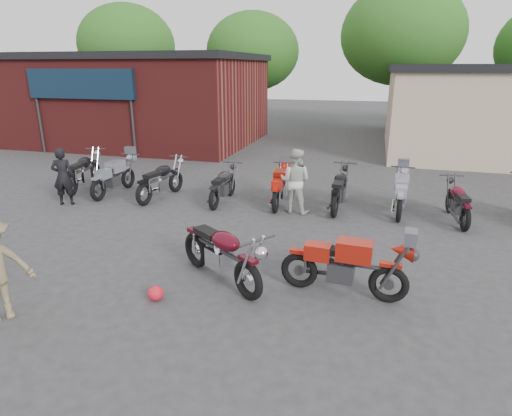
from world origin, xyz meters
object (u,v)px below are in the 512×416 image
(row_bike_2, at_px, (161,178))
(row_bike_4, at_px, (280,185))
(row_bike_0, at_px, (83,169))
(row_bike_7, at_px, (458,200))
(person_dark, at_px, (63,177))
(row_bike_5, at_px, (340,187))
(person_light, at_px, (295,181))
(row_bike_3, at_px, (223,183))
(helmet, at_px, (156,293))
(row_bike_6, at_px, (401,191))
(sportbike, at_px, (346,263))
(vintage_motorcycle, at_px, (221,250))
(row_bike_1, at_px, (114,175))

(row_bike_2, bearing_deg, row_bike_4, -75.09)
(row_bike_0, height_order, row_bike_4, row_bike_0)
(row_bike_2, relative_size, row_bike_7, 1.10)
(person_dark, distance_m, row_bike_5, 7.59)
(row_bike_7, bearing_deg, person_light, 89.70)
(person_dark, distance_m, row_bike_3, 4.40)
(helmet, height_order, row_bike_6, row_bike_6)
(row_bike_4, bearing_deg, row_bike_0, 85.89)
(row_bike_6, relative_size, row_bike_7, 1.07)
(row_bike_5, bearing_deg, helmet, 159.39)
(sportbike, bearing_deg, row_bike_2, 146.76)
(person_dark, relative_size, row_bike_3, 0.84)
(vintage_motorcycle, height_order, row_bike_5, vintage_motorcycle)
(row_bike_1, distance_m, row_bike_6, 8.25)
(helmet, height_order, row_bike_3, row_bike_3)
(vintage_motorcycle, xyz_separation_m, row_bike_6, (3.20, 4.90, -0.05))
(person_light, relative_size, row_bike_3, 0.89)
(sportbike, height_order, person_light, person_light)
(row_bike_7, bearing_deg, person_dark, 92.19)
(vintage_motorcycle, bearing_deg, helmet, -99.87)
(row_bike_7, bearing_deg, row_bike_4, 82.39)
(row_bike_2, relative_size, row_bike_5, 0.99)
(sportbike, height_order, row_bike_6, sportbike)
(row_bike_0, relative_size, row_bike_2, 1.03)
(row_bike_2, bearing_deg, row_bike_0, 93.56)
(helmet, height_order, person_dark, person_dark)
(row_bike_0, bearing_deg, person_light, -104.10)
(person_dark, bearing_deg, row_bike_1, -141.76)
(row_bike_0, xyz_separation_m, row_bike_1, (1.27, -0.29, -0.02))
(row_bike_1, height_order, row_bike_2, row_bike_2)
(row_bike_5, relative_size, row_bike_7, 1.11)
(row_bike_6, bearing_deg, row_bike_2, 97.33)
(person_dark, height_order, row_bike_4, person_dark)
(helmet, xyz_separation_m, row_bike_7, (5.40, 5.46, 0.42))
(row_bike_3, xyz_separation_m, row_bike_6, (4.79, 0.38, 0.03))
(person_dark, relative_size, row_bike_1, 0.78)
(row_bike_7, bearing_deg, row_bike_5, 79.77)
(person_light, bearing_deg, row_bike_6, -158.54)
(person_dark, xyz_separation_m, row_bike_4, (5.77, 1.59, -0.23))
(vintage_motorcycle, relative_size, row_bike_3, 1.15)
(person_light, relative_size, row_bike_0, 0.80)
(helmet, height_order, row_bike_4, row_bike_4)
(row_bike_3, distance_m, row_bike_6, 4.81)
(row_bike_1, distance_m, row_bike_2, 1.58)
(person_dark, bearing_deg, vintage_motorcycle, 128.82)
(row_bike_1, bearing_deg, row_bike_0, 80.10)
(vintage_motorcycle, distance_m, row_bike_5, 5.10)
(row_bike_3, relative_size, row_bike_6, 0.95)
(row_bike_1, xyz_separation_m, row_bike_3, (3.45, 0.07, -0.04))
(person_light, xyz_separation_m, row_bike_0, (-6.83, 0.52, -0.23))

